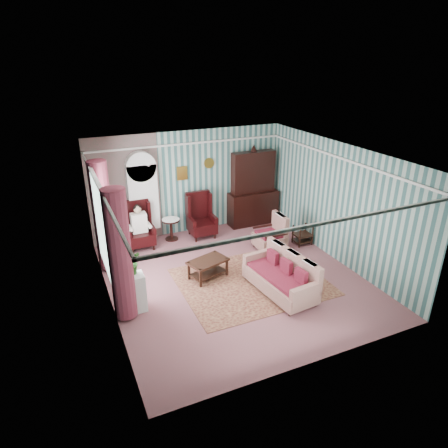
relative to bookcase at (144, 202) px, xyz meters
name	(u,v)px	position (x,y,z in m)	size (l,w,h in m)	color
floor	(234,278)	(1.35, -2.84, -1.12)	(6.00, 6.00, 0.00)	brown
room_shell	(205,198)	(0.73, -2.66, 0.89)	(5.53, 6.02, 2.91)	#325C59
bookcase	(144,202)	(0.00, 0.00, 0.00)	(0.80, 0.28, 2.24)	white
dresser_hutch	(254,186)	(3.25, -0.12, 0.06)	(1.50, 0.56, 2.36)	black
wingback_left	(139,226)	(-0.25, -0.39, -0.50)	(0.76, 0.80, 1.25)	black
wingback_right	(202,216)	(1.50, -0.39, -0.50)	(0.76, 0.80, 1.25)	black
seated_woman	(139,227)	(-0.25, -0.39, -0.53)	(0.44, 0.40, 1.18)	silver
round_side_table	(171,229)	(0.65, -0.24, -0.82)	(0.50, 0.50, 0.60)	black
nest_table	(303,235)	(3.82, -1.94, -0.85)	(0.45, 0.38, 0.54)	black
plant_stand	(131,293)	(-1.05, -3.14, -0.72)	(0.55, 0.35, 0.80)	white
rug	(251,282)	(1.65, -3.14, -1.11)	(3.20, 2.60, 0.01)	#471718
sofa	(280,273)	(2.00, -3.75, -0.65)	(1.80, 1.05, 0.94)	#BFAC94
floral_armchair	(270,234)	(2.83, -1.88, -0.67)	(0.79, 0.78, 0.91)	beige
coffee_table	(208,269)	(0.82, -2.56, -0.89)	(0.89, 0.54, 0.45)	black
potted_plant_a	(127,270)	(-1.09, -3.23, -0.13)	(0.35, 0.30, 0.38)	#1B531A
potted_plant_b	(134,263)	(-0.93, -3.08, -0.08)	(0.26, 0.21, 0.48)	#285219
potted_plant_c	(122,269)	(-1.17, -3.13, -0.14)	(0.20, 0.20, 0.36)	#2A581B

